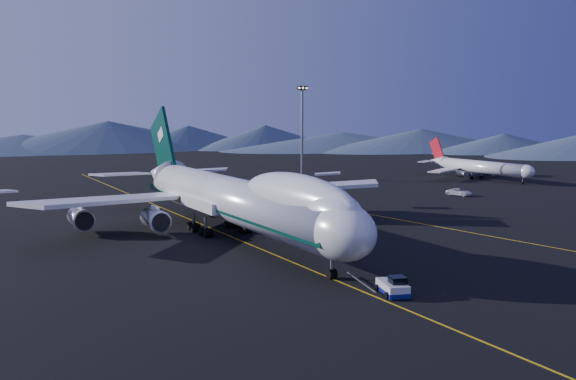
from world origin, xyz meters
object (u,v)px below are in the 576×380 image
boeing_747 (233,198)px  pushback_tug (393,288)px  floodlight_mast (302,132)px  service_van (459,192)px  second_jet (478,167)px

boeing_747 → pushback_tug: bearing=-86.6°
boeing_747 → pushback_tug: 35.11m
pushback_tug → floodlight_mast: size_ratio=0.19×
service_van → floodlight_mast: floodlight_mast is taller
boeing_747 → second_jet: 102.73m
second_jet → floodlight_mast: bearing=168.5°
service_van → floodlight_mast: (-12.59, 47.34, 12.06)m
second_jet → pushback_tug: bearing=-122.0°
pushback_tug → second_jet: 120.06m
pushback_tug → second_jet: bearing=57.9°
service_van → pushback_tug: bearing=-160.6°
pushback_tug → service_van: bearing=58.8°
second_jet → service_van: 38.52m
pushback_tug → floodlight_mast: bearing=81.7°
boeing_747 → second_jet: size_ratio=1.87×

